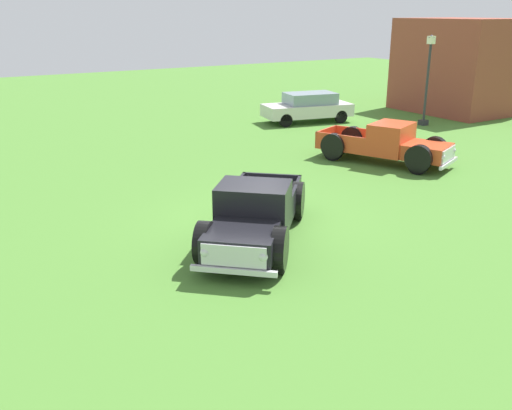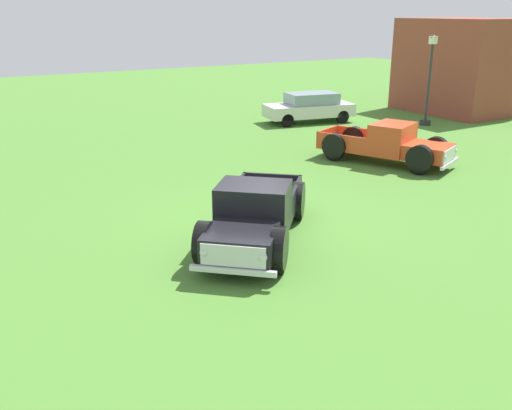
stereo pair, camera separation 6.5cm
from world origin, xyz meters
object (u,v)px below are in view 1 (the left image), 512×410
pickup_truck_foreground (253,217)px  pickup_truck_behind_left (392,145)px  sedan_distant_a (308,107)px  lamp_post_near (427,79)px

pickup_truck_foreground → pickup_truck_behind_left: pickup_truck_foreground is taller
pickup_truck_behind_left → sedan_distant_a: size_ratio=1.11×
pickup_truck_foreground → lamp_post_near: 17.05m
pickup_truck_foreground → sedan_distant_a: size_ratio=1.04×
lamp_post_near → sedan_distant_a: bearing=-129.3°
pickup_truck_foreground → lamp_post_near: bearing=119.7°
pickup_truck_foreground → sedan_distant_a: bearing=139.0°
pickup_truck_behind_left → lamp_post_near: (-4.56, 6.57, 1.51)m
pickup_truck_foreground → lamp_post_near: (-8.42, 14.75, 1.50)m
pickup_truck_foreground → sedan_distant_a: (-11.97, 10.41, 0.04)m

